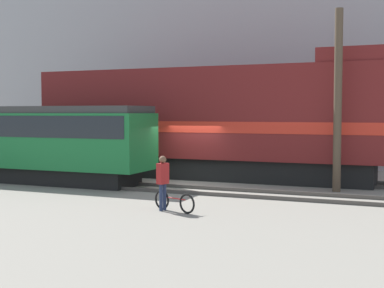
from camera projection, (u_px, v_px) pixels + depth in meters
name	position (u px, v px, depth m)	size (l,w,h in m)	color
ground_plane	(186.00, 184.00, 22.97)	(120.00, 120.00, 0.00)	gray
track_near	(168.00, 188.00, 21.24)	(60.00, 1.51, 0.14)	#47423D
track_far	(207.00, 176.00, 25.24)	(60.00, 1.51, 0.14)	#47423D
building_backdrop	(261.00, 55.00, 33.52)	(41.21, 6.00, 13.40)	#99999E
freight_locomotive	(208.00, 121.00, 25.06)	(16.59, 3.04, 5.72)	black
streetcar	(34.00, 139.00, 23.66)	(11.09, 2.54, 3.35)	black
bicycle	(174.00, 202.00, 16.63)	(1.63, 0.71, 0.68)	black
person	(163.00, 177.00, 16.73)	(0.33, 0.41, 1.73)	#232D4C
utility_pole_left	(338.00, 101.00, 20.62)	(0.31, 0.31, 7.08)	#4C3D2D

